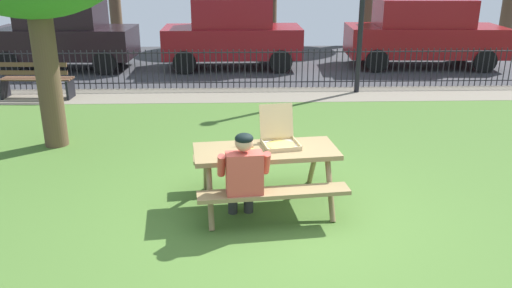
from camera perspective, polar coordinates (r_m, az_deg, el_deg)
name	(u,v)px	position (r m, az deg, el deg)	size (l,w,h in m)	color
ground	(279,175)	(7.78, 2.50, -3.38)	(28.00, 10.93, 0.02)	#496F2D
cobblestone_walkway	(263,95)	(12.29, 0.82, 5.39)	(28.00, 1.40, 0.01)	gray
street_asphalt	(257,63)	(16.11, 0.15, 8.83)	(28.00, 6.42, 0.01)	#38383D
picnic_table_foreground	(266,162)	(6.61, 1.05, -1.95)	(1.96, 1.67, 0.79)	olive
pizza_box_open	(279,138)	(6.69, 2.57, 0.70)	(0.53, 0.58, 0.49)	tan
pizza_slice_on_table	(249,149)	(6.52, -0.79, -0.60)	(0.21, 0.25, 0.02)	#ECC550
adult_at_table	(243,174)	(6.09, -1.38, -3.33)	(0.63, 0.62, 1.19)	#2F2F2F
iron_fence_streetside	(262,68)	(12.86, 0.68, 8.28)	(23.99, 0.03, 0.95)	black
park_bench_left	(36,80)	(12.89, -22.94, 6.43)	(1.62, 0.55, 0.85)	brown
parked_car_far_left	(64,33)	(16.03, -20.25, 11.28)	(3.97, 1.97, 1.98)	black
parked_car_left	(232,33)	(15.25, -2.60, 12.07)	(3.92, 1.87, 1.98)	maroon
parked_car_center	(423,32)	(16.17, 17.84, 11.59)	(4.48, 2.09, 1.94)	maroon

